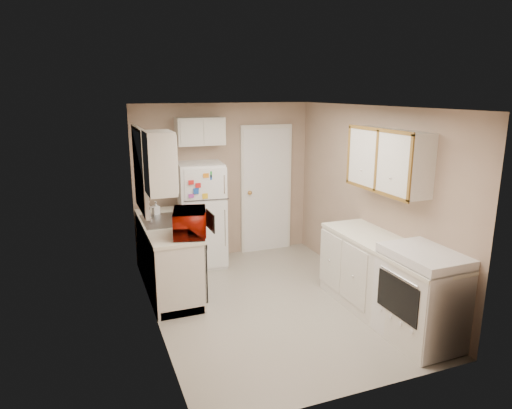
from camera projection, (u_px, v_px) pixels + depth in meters
name	position (u px, v px, depth m)	size (l,w,h in m)	color
floor	(270.00, 303.00, 5.70)	(3.80, 3.80, 0.00)	#B8B1A4
ceiling	(272.00, 107.00, 5.12)	(3.80, 3.80, 0.00)	white
wall_left	(152.00, 222.00, 4.93)	(3.80, 3.80, 0.00)	tan
wall_right	(371.00, 200.00, 5.90)	(3.80, 3.80, 0.00)	tan
wall_back	(224.00, 181.00, 7.13)	(2.80, 2.80, 0.00)	tan
wall_front	(362.00, 265.00, 3.69)	(2.80, 2.80, 0.00)	tan
left_counter	(168.00, 256.00, 6.03)	(0.60, 1.80, 0.90)	silver
dishwasher	(200.00, 266.00, 5.58)	(0.03, 0.58, 0.72)	black
sink	(164.00, 223.00, 6.06)	(0.54, 0.74, 0.16)	gray
microwave	(190.00, 223.00, 5.41)	(0.31, 0.56, 0.37)	#850E03
soap_bottle	(156.00, 208.00, 6.31)	(0.09, 0.09, 0.19)	white
window_blinds	(141.00, 170.00, 5.79)	(0.10, 0.98, 1.08)	silver
upper_cabinet_left	(160.00, 163.00, 5.03)	(0.30, 0.45, 0.70)	silver
refrigerator	(202.00, 215.00, 6.80)	(0.64, 0.62, 1.56)	white
cabinet_over_fridge	(200.00, 131.00, 6.67)	(0.70, 0.30, 0.40)	silver
interior_door	(266.00, 190.00, 7.39)	(0.86, 0.06, 2.08)	white
right_counter	(385.00, 281.00, 5.25)	(0.60, 2.00, 0.90)	silver
stove	(424.00, 296.00, 4.73)	(0.68, 0.83, 1.01)	white
upper_cabinet_right	(388.00, 160.00, 5.25)	(0.30, 1.20, 0.70)	silver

